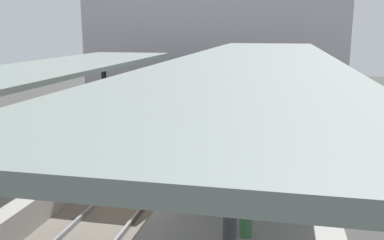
{
  "coord_description": "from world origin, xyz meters",
  "views": [
    {
      "loc": [
        4.5,
        -11.11,
        5.35
      ],
      "look_at": [
        0.85,
        6.03,
        1.54
      ],
      "focal_mm": 39.64,
      "sensor_mm": 36.0,
      "label": 1
    }
  ],
  "objects_px": {
    "passenger_near_bench": "(246,200)",
    "commuter_train": "(182,107)",
    "passenger_mid_platform": "(241,134)",
    "platform_sign": "(303,119)",
    "platform_bench": "(233,187)"
  },
  "relations": [
    {
      "from": "commuter_train",
      "to": "passenger_mid_platform",
      "type": "distance_m",
      "value": 6.0
    },
    {
      "from": "platform_bench",
      "to": "passenger_near_bench",
      "type": "relative_size",
      "value": 0.88
    },
    {
      "from": "commuter_train",
      "to": "passenger_mid_platform",
      "type": "relative_size",
      "value": 9.06
    },
    {
      "from": "passenger_near_bench",
      "to": "commuter_train",
      "type": "bearing_deg",
      "value": 110.14
    },
    {
      "from": "platform_bench",
      "to": "passenger_near_bench",
      "type": "distance_m",
      "value": 1.7
    },
    {
      "from": "commuter_train",
      "to": "platform_bench",
      "type": "relative_size",
      "value": 10.45
    },
    {
      "from": "platform_bench",
      "to": "platform_sign",
      "type": "height_order",
      "value": "platform_sign"
    },
    {
      "from": "passenger_mid_platform",
      "to": "commuter_train",
      "type": "bearing_deg",
      "value": 122.74
    },
    {
      "from": "commuter_train",
      "to": "passenger_near_bench",
      "type": "height_order",
      "value": "commuter_train"
    },
    {
      "from": "commuter_train",
      "to": "platform_sign",
      "type": "xyz_separation_m",
      "value": [
        5.2,
        -5.91,
        0.9
      ]
    },
    {
      "from": "passenger_near_bench",
      "to": "passenger_mid_platform",
      "type": "distance_m",
      "value": 5.58
    },
    {
      "from": "passenger_mid_platform",
      "to": "platform_sign",
      "type": "bearing_deg",
      "value": -23.85
    },
    {
      "from": "platform_sign",
      "to": "commuter_train",
      "type": "bearing_deg",
      "value": 131.35
    },
    {
      "from": "platform_sign",
      "to": "platform_bench",
      "type": "bearing_deg",
      "value": -119.87
    },
    {
      "from": "platform_sign",
      "to": "passenger_mid_platform",
      "type": "height_order",
      "value": "platform_sign"
    }
  ]
}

